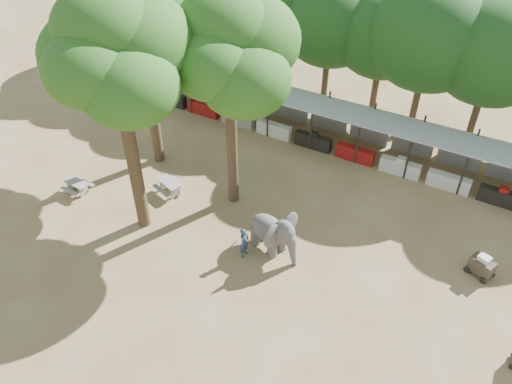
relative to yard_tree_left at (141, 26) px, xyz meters
The scene contains 11 objects.
ground 14.23m from the yard_tree_left, 38.20° to the right, with size 100.00×100.00×0.00m, color brown.
vendor_stalls 13.30m from the yard_tree_left, 36.06° to the left, with size 28.00×2.99×2.80m.
yard_tree_left is the anchor object (origin of this frame).
yard_tree_center 5.92m from the yard_tree_left, 59.04° to the right, with size 7.10×6.90×12.04m.
yard_tree_back 6.09m from the yard_tree_left, ahead, with size 7.10×6.90×11.36m.
backdrop_trees 15.17m from the yard_tree_left, 52.28° to the left, with size 46.46×5.95×8.33m.
elephant 12.66m from the yard_tree_left, 19.63° to the right, with size 3.08×2.25×2.28m.
handler 12.39m from the yard_tree_left, 27.22° to the right, with size 0.60×0.40×1.67m, color #26384C.
picnic_table_near 9.40m from the yard_tree_left, 109.53° to the right, with size 1.46×1.33×0.71m.
picnic_table_far 8.55m from the yard_tree_left, 42.22° to the right, with size 1.83×1.73×0.75m.
cart_back 20.46m from the yard_tree_left, ahead, with size 1.38×1.16×1.15m.
Camera 1 is at (8.74, -11.86, 17.59)m, focal length 35.00 mm.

